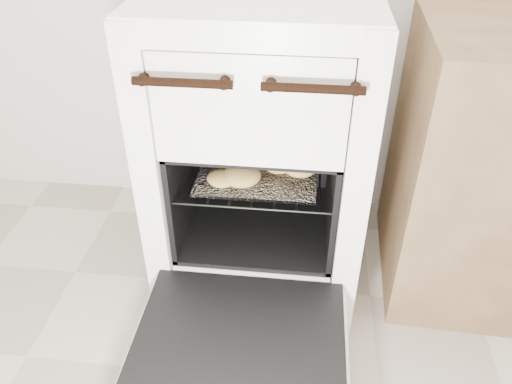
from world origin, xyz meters
TOP-DOWN VIEW (x-y plane):
  - stove at (-0.04, 1.17)m, footprint 0.59×0.66m
  - oven_door at (-0.04, 0.67)m, footprint 0.53×0.42m
  - oven_rack at (-0.04, 1.10)m, footprint 0.43×0.42m
  - foil_sheet at (-0.04, 1.08)m, footprint 0.34×0.30m
  - baked_rolls at (-0.03, 1.06)m, footprint 0.33×0.25m

SIDE VIEW (x-z plane):
  - oven_door at x=-0.04m, z-range 0.18..0.22m
  - oven_rack at x=-0.04m, z-range 0.42..0.43m
  - foil_sheet at x=-0.04m, z-range 0.43..0.44m
  - stove at x=-0.04m, z-range -0.01..0.90m
  - baked_rolls at x=-0.03m, z-range 0.43..0.49m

